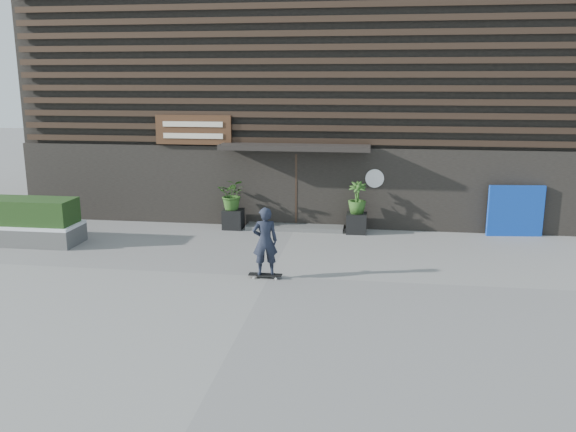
% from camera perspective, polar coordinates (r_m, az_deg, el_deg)
% --- Properties ---
extents(ground, '(80.00, 80.00, 0.00)m').
position_cam_1_polar(ground, '(14.04, -1.81, -5.82)').
color(ground, gray).
rests_on(ground, ground).
extents(entrance_step, '(3.00, 0.80, 0.12)m').
position_cam_1_polar(entrance_step, '(18.38, 0.66, -1.07)').
color(entrance_step, '#51514E').
rests_on(entrance_step, ground).
extents(planter_pot_left, '(0.60, 0.60, 0.60)m').
position_cam_1_polar(planter_pot_left, '(18.47, -5.27, -0.29)').
color(planter_pot_left, black).
rests_on(planter_pot_left, ground).
extents(bamboo_left, '(0.86, 0.75, 0.96)m').
position_cam_1_polar(bamboo_left, '(18.31, -5.32, 2.08)').
color(bamboo_left, '#2D591E').
rests_on(bamboo_left, planter_pot_left).
extents(planter_pot_right, '(0.60, 0.60, 0.60)m').
position_cam_1_polar(planter_pot_right, '(17.99, 6.59, -0.69)').
color(planter_pot_right, black).
rests_on(planter_pot_right, ground).
extents(bamboo_right, '(0.54, 0.54, 0.96)m').
position_cam_1_polar(bamboo_right, '(17.82, 6.65, 1.75)').
color(bamboo_right, '#2D591E').
rests_on(bamboo_right, planter_pot_right).
extents(raised_bed, '(3.50, 1.20, 0.50)m').
position_cam_1_polar(raised_bed, '(18.46, -24.39, -1.59)').
color(raised_bed, '#4C4C4A').
rests_on(raised_bed, ground).
extents(snow_layer, '(3.50, 1.20, 0.08)m').
position_cam_1_polar(snow_layer, '(18.40, -24.47, -0.71)').
color(snow_layer, white).
rests_on(snow_layer, raised_bed).
extents(hedge, '(3.30, 1.00, 0.70)m').
position_cam_1_polar(hedge, '(18.32, -24.58, 0.48)').
color(hedge, '#1B3613').
rests_on(hedge, snow_layer).
extents(blue_tarp, '(1.62, 0.29, 1.51)m').
position_cam_1_polar(blue_tarp, '(18.66, 20.99, 0.46)').
color(blue_tarp, '#0C37A8').
rests_on(blue_tarp, ground).
extents(building, '(18.00, 11.00, 8.00)m').
position_cam_1_polar(building, '(23.17, 2.45, 11.63)').
color(building, black).
rests_on(building, ground).
extents(skateboarder, '(0.78, 0.52, 1.69)m').
position_cam_1_polar(skateboarder, '(13.67, -2.22, -2.46)').
color(skateboarder, black).
rests_on(skateboarder, ground).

